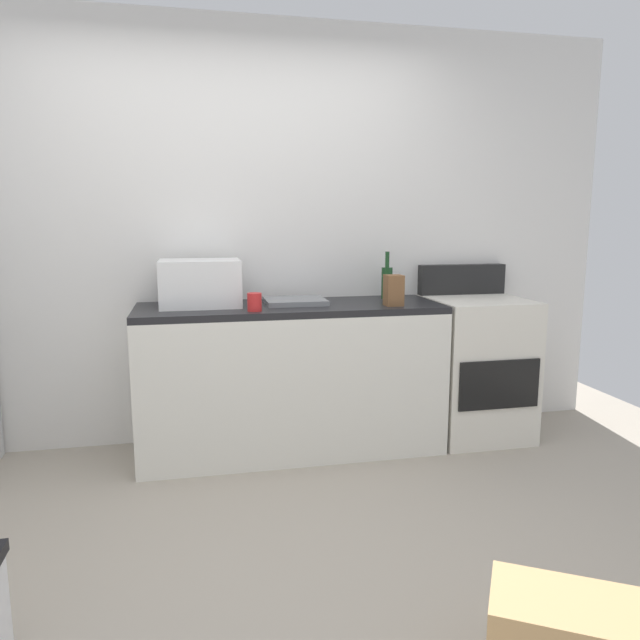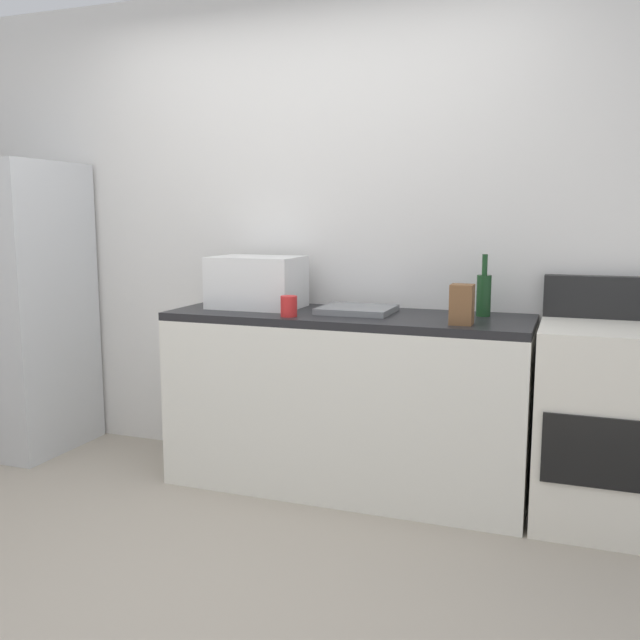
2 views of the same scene
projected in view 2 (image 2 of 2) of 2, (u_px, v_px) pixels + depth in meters
ground_plane at (170, 591)px, 2.57m from camera, size 6.00×6.00×0.00m
wall_back at (315, 231)px, 3.82m from camera, size 5.00×0.10×2.60m
kitchen_counter at (347, 401)px, 3.51m from camera, size 1.80×0.60×0.90m
refrigerator at (16, 307)px, 4.11m from camera, size 0.68×0.66×1.69m
stove_oven at (606, 422)px, 3.10m from camera, size 0.60×0.61×1.10m
microwave at (257, 282)px, 3.66m from camera, size 0.46×0.34×0.27m
sink_basin at (357, 310)px, 3.47m from camera, size 0.36×0.32×0.03m
wine_bottle at (484, 294)px, 3.34m from camera, size 0.07×0.07×0.30m
coffee_mug at (289, 306)px, 3.33m from camera, size 0.08×0.08×0.10m
knife_block at (462, 304)px, 3.08m from camera, size 0.10×0.10×0.18m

